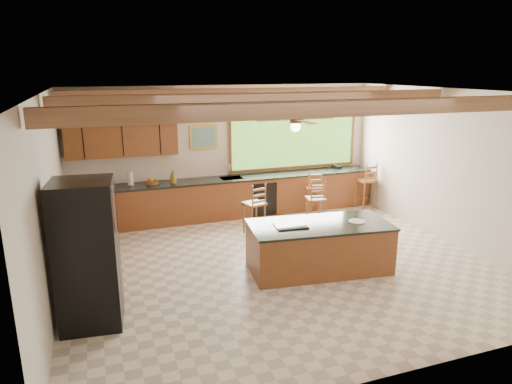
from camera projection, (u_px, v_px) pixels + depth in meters
name	position (u px, v px, depth m)	size (l,w,h in m)	color
ground	(279.00, 264.00, 8.10)	(7.20, 7.20, 0.00)	beige
room_shell	(257.00, 136.00, 8.06)	(7.27, 6.54, 3.02)	beige
counter_run	(201.00, 205.00, 10.01)	(7.12, 3.10, 1.24)	brown
island	(319.00, 247.00, 7.80)	(2.49, 1.38, 0.85)	brown
refrigerator	(87.00, 254.00, 5.99)	(0.85, 0.83, 2.00)	black
bar_stool_a	(255.00, 205.00, 9.37)	(0.48, 0.48, 1.10)	brown
bar_stool_b	(317.00, 200.00, 9.83)	(0.44, 0.44, 1.05)	brown
bar_stool_c	(314.00, 188.00, 10.71)	(0.44, 0.44, 1.08)	brown
bar_stool_d	(367.00, 181.00, 11.15)	(0.47, 0.47, 1.17)	brown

